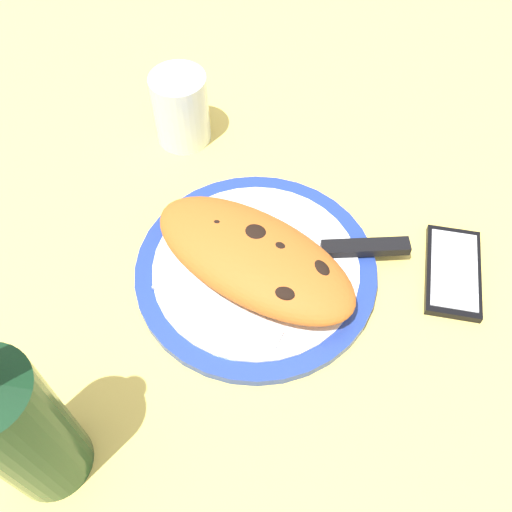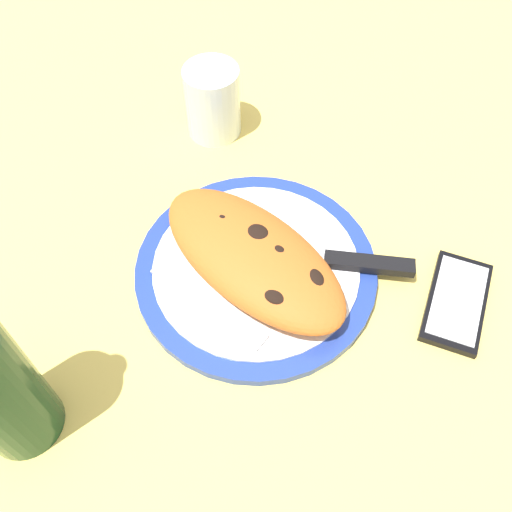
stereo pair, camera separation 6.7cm
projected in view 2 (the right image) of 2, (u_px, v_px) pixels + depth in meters
The scene contains 7 objects.
ground_plane at pixel (256, 279), 70.83cm from camera, with size 150.00×150.00×3.00cm, color #EACC60.
plate at pixel (256, 269), 68.96cm from camera, with size 28.79×28.79×1.59cm.
calzone at pixel (251, 255), 66.16cm from camera, with size 26.11×12.53×4.95cm.
fork at pixel (217, 312), 64.49cm from camera, with size 16.09×3.43×0.40cm.
knife at pixel (340, 261), 68.04cm from camera, with size 21.43×16.41×1.20cm.
smartphone at pixel (457, 302), 66.69cm from camera, with size 10.68×13.99×1.16cm.
water_glass at pixel (213, 106), 79.90cm from camera, with size 7.55×7.55×10.23cm.
Camera 2 is at (25.88, -27.26, 58.60)cm, focal length 40.54 mm.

